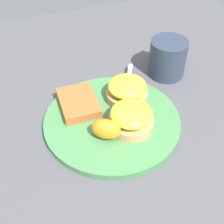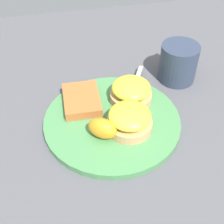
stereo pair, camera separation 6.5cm
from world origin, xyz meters
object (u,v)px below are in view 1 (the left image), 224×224
object	(u,v)px
sandwich_benedict_right	(127,90)
fork	(126,99)
hashbrown_patty	(78,103)
orange_wedge	(106,129)
cup	(167,58)
sandwich_benedict_left	(131,118)

from	to	relation	value
sandwich_benedict_right	fork	xyz separation A→B (m)	(-0.00, 0.00, -0.02)
sandwich_benedict_right	hashbrown_patty	bearing A→B (deg)	83.22
orange_wedge	sandwich_benedict_right	bearing A→B (deg)	-40.99
sandwich_benedict_right	orange_wedge	distance (m)	0.12
sandwich_benedict_right	cup	world-z (taller)	cup
hashbrown_patty	orange_wedge	distance (m)	0.11
sandwich_benedict_left	orange_wedge	bearing A→B (deg)	100.39
hashbrown_patty	fork	size ratio (longest dim) A/B	0.49
sandwich_benedict_left	sandwich_benedict_right	xyz separation A→B (m)	(0.08, -0.02, 0.00)
orange_wedge	fork	bearing A→B (deg)	-40.15
sandwich_benedict_left	cup	distance (m)	0.23
hashbrown_patty	sandwich_benedict_left	bearing A→B (deg)	-138.70
orange_wedge	fork	world-z (taller)	orange_wedge
sandwich_benedict_left	hashbrown_patty	world-z (taller)	sandwich_benedict_left
sandwich_benedict_left	cup	bearing A→B (deg)	-45.60
hashbrown_patty	fork	bearing A→B (deg)	-97.90
sandwich_benedict_left	sandwich_benedict_right	size ratio (longest dim) A/B	1.00
sandwich_benedict_left	orange_wedge	size ratio (longest dim) A/B	1.55
orange_wedge	hashbrown_patty	bearing A→B (deg)	14.57
sandwich_benedict_right	hashbrown_patty	xyz separation A→B (m)	(0.01, 0.11, -0.01)
cup	hashbrown_patty	bearing A→B (deg)	104.00
fork	hashbrown_patty	bearing A→B (deg)	82.10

